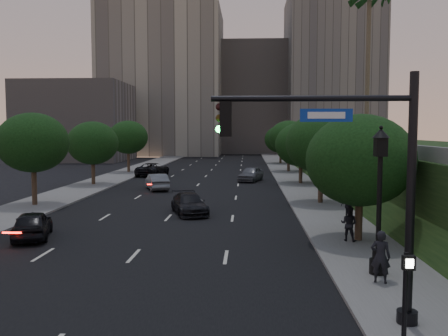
# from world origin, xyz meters

# --- Properties ---
(ground) EXTENTS (160.00, 160.00, 0.00)m
(ground) POSITION_xyz_m (0.00, 0.00, 0.00)
(ground) COLOR black
(ground) RESTS_ON ground
(road_surface) EXTENTS (16.00, 140.00, 0.02)m
(road_surface) POSITION_xyz_m (0.00, 30.00, 0.01)
(road_surface) COLOR black
(road_surface) RESTS_ON ground
(sidewalk_right) EXTENTS (4.50, 140.00, 0.15)m
(sidewalk_right) POSITION_xyz_m (10.25, 30.00, 0.07)
(sidewalk_right) COLOR slate
(sidewalk_right) RESTS_ON ground
(sidewalk_left) EXTENTS (4.50, 140.00, 0.15)m
(sidewalk_left) POSITION_xyz_m (-10.25, 30.00, 0.07)
(sidewalk_left) COLOR slate
(sidewalk_left) RESTS_ON ground
(embankment) EXTENTS (18.00, 90.00, 4.00)m
(embankment) POSITION_xyz_m (22.00, 28.00, 2.00)
(embankment) COLOR black
(embankment) RESTS_ON ground
(parapet_wall) EXTENTS (0.35, 90.00, 0.70)m
(parapet_wall) POSITION_xyz_m (13.50, 28.00, 4.35)
(parapet_wall) COLOR slate
(parapet_wall) RESTS_ON embankment
(office_block_left) EXTENTS (26.00, 20.00, 32.00)m
(office_block_left) POSITION_xyz_m (-14.00, 92.00, 16.00)
(office_block_left) COLOR gray
(office_block_left) RESTS_ON ground
(office_block_mid) EXTENTS (22.00, 18.00, 26.00)m
(office_block_mid) POSITION_xyz_m (6.00, 102.00, 13.00)
(office_block_mid) COLOR gray
(office_block_mid) RESTS_ON ground
(office_block_right) EXTENTS (20.00, 22.00, 36.00)m
(office_block_right) POSITION_xyz_m (24.00, 96.00, 18.00)
(office_block_right) COLOR slate
(office_block_right) RESTS_ON ground
(office_block_filler) EXTENTS (18.00, 16.00, 14.00)m
(office_block_filler) POSITION_xyz_m (-26.00, 70.00, 7.00)
(office_block_filler) COLOR gray
(office_block_filler) RESTS_ON ground
(tree_right_a) EXTENTS (5.20, 5.20, 6.24)m
(tree_right_a) POSITION_xyz_m (10.30, 8.00, 4.02)
(tree_right_a) COLOR #38281C
(tree_right_a) RESTS_ON ground
(tree_right_b) EXTENTS (5.20, 5.20, 6.74)m
(tree_right_b) POSITION_xyz_m (10.30, 20.00, 4.52)
(tree_right_b) COLOR #38281C
(tree_right_b) RESTS_ON ground
(tree_right_c) EXTENTS (5.20, 5.20, 6.24)m
(tree_right_c) POSITION_xyz_m (10.30, 33.00, 4.02)
(tree_right_c) COLOR #38281C
(tree_right_c) RESTS_ON ground
(tree_right_d) EXTENTS (5.20, 5.20, 6.74)m
(tree_right_d) POSITION_xyz_m (10.30, 47.00, 4.52)
(tree_right_d) COLOR #38281C
(tree_right_d) RESTS_ON ground
(tree_right_e) EXTENTS (5.20, 5.20, 6.24)m
(tree_right_e) POSITION_xyz_m (10.30, 62.00, 4.02)
(tree_right_e) COLOR #38281C
(tree_right_e) RESTS_ON ground
(tree_left_b) EXTENTS (5.00, 5.00, 6.71)m
(tree_left_b) POSITION_xyz_m (-10.30, 18.00, 4.58)
(tree_left_b) COLOR #38281C
(tree_left_b) RESTS_ON ground
(tree_left_c) EXTENTS (5.00, 5.00, 6.34)m
(tree_left_c) POSITION_xyz_m (-10.30, 31.00, 4.21)
(tree_left_c) COLOR #38281C
(tree_left_c) RESTS_ON ground
(tree_left_d) EXTENTS (5.00, 5.00, 6.71)m
(tree_left_d) POSITION_xyz_m (-10.30, 45.00, 4.58)
(tree_left_d) COLOR #38281C
(tree_left_d) RESTS_ON ground
(traffic_signal_mast) EXTENTS (5.68, 0.56, 7.00)m
(traffic_signal_mast) POSITION_xyz_m (8.22, -2.01, 3.67)
(traffic_signal_mast) COLOR black
(traffic_signal_mast) RESTS_ON ground
(street_lamp) EXTENTS (0.64, 0.64, 5.62)m
(street_lamp) POSITION_xyz_m (9.73, 2.51, 2.63)
(street_lamp) COLOR black
(street_lamp) RESTS_ON ground
(pedestrian_signal) EXTENTS (0.30, 0.33, 2.50)m
(pedestrian_signal) POSITION_xyz_m (8.75, -3.53, 1.57)
(pedestrian_signal) COLOR black
(pedestrian_signal) RESTS_ON ground
(sedan_near_left) EXTENTS (2.86, 4.49, 1.42)m
(sedan_near_left) POSITION_xyz_m (-5.91, 8.15, 0.71)
(sedan_near_left) COLOR black
(sedan_near_left) RESTS_ON ground
(sedan_mid_left) EXTENTS (3.04, 4.81, 1.50)m
(sedan_mid_left) POSITION_xyz_m (-3.36, 27.89, 0.75)
(sedan_mid_left) COLOR slate
(sedan_mid_left) RESTS_ON ground
(sedan_far_left) EXTENTS (3.60, 6.06, 1.58)m
(sedan_far_left) POSITION_xyz_m (-6.39, 41.11, 0.79)
(sedan_far_left) COLOR black
(sedan_far_left) RESTS_ON ground
(sedan_near_right) EXTENTS (3.23, 4.99, 1.34)m
(sedan_near_right) POSITION_xyz_m (1.14, 15.49, 0.67)
(sedan_near_right) COLOR black
(sedan_near_right) RESTS_ON ground
(sedan_far_right) EXTENTS (3.15, 5.01, 1.59)m
(sedan_far_right) POSITION_xyz_m (5.30, 35.63, 0.80)
(sedan_far_right) COLOR slate
(sedan_far_right) RESTS_ON ground
(pedestrian_a) EXTENTS (0.78, 0.64, 1.84)m
(pedestrian_a) POSITION_xyz_m (9.54, 1.48, 1.07)
(pedestrian_a) COLOR black
(pedestrian_a) RESTS_ON sidewalk_right
(pedestrian_b) EXTENTS (1.01, 0.94, 1.66)m
(pedestrian_b) POSITION_xyz_m (9.79, 7.77, 0.98)
(pedestrian_b) COLOR black
(pedestrian_b) RESTS_ON sidewalk_right
(pedestrian_c) EXTENTS (0.97, 0.52, 1.58)m
(pedestrian_c) POSITION_xyz_m (11.01, 13.70, 0.94)
(pedestrian_c) COLOR black
(pedestrian_c) RESTS_ON sidewalk_right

